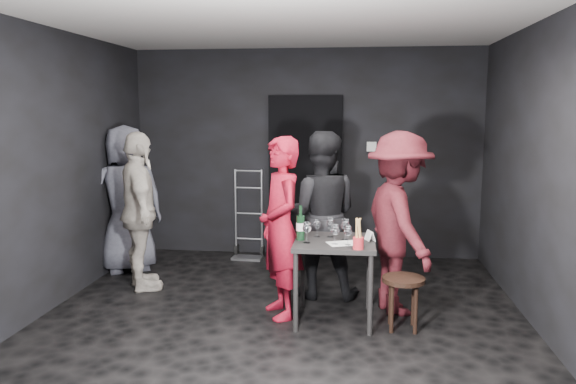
# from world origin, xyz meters

# --- Properties ---
(floor) EXTENTS (4.50, 5.00, 0.02)m
(floor) POSITION_xyz_m (0.00, 0.00, 0.00)
(floor) COLOR black
(floor) RESTS_ON ground
(ceiling) EXTENTS (4.50, 5.00, 0.02)m
(ceiling) POSITION_xyz_m (0.00, 0.00, 2.70)
(ceiling) COLOR silver
(ceiling) RESTS_ON ground
(wall_back) EXTENTS (4.50, 0.04, 2.70)m
(wall_back) POSITION_xyz_m (0.00, 2.50, 1.35)
(wall_back) COLOR black
(wall_back) RESTS_ON ground
(wall_front) EXTENTS (4.50, 0.04, 2.70)m
(wall_front) POSITION_xyz_m (0.00, -2.50, 1.35)
(wall_front) COLOR black
(wall_front) RESTS_ON ground
(wall_left) EXTENTS (0.04, 5.00, 2.70)m
(wall_left) POSITION_xyz_m (-2.25, 0.00, 1.35)
(wall_left) COLOR black
(wall_left) RESTS_ON ground
(wall_right) EXTENTS (0.04, 5.00, 2.70)m
(wall_right) POSITION_xyz_m (2.25, 0.00, 1.35)
(wall_right) COLOR black
(wall_right) RESTS_ON ground
(doorway) EXTENTS (0.95, 0.10, 2.10)m
(doorway) POSITION_xyz_m (0.00, 2.44, 1.05)
(doorway) COLOR black
(doorway) RESTS_ON ground
(wallbox_upper) EXTENTS (0.12, 0.06, 0.12)m
(wallbox_upper) POSITION_xyz_m (0.85, 2.45, 1.45)
(wallbox_upper) COLOR #B7B7B2
(wallbox_upper) RESTS_ON wall_back
(wallbox_lower) EXTENTS (0.10, 0.06, 0.14)m
(wallbox_lower) POSITION_xyz_m (1.05, 2.45, 1.40)
(wallbox_lower) COLOR #B7B7B2
(wallbox_lower) RESTS_ON wall_back
(hand_truck) EXTENTS (0.39, 0.33, 1.16)m
(hand_truck) POSITION_xyz_m (-0.72, 2.23, 0.21)
(hand_truck) COLOR #B2B2B7
(hand_truck) RESTS_ON floor
(tasting_table) EXTENTS (0.72, 0.72, 0.75)m
(tasting_table) POSITION_xyz_m (0.48, 0.15, 0.65)
(tasting_table) COLOR black
(tasting_table) RESTS_ON floor
(stool) EXTENTS (0.37, 0.37, 0.47)m
(stool) POSITION_xyz_m (1.09, 0.01, 0.38)
(stool) COLOR black
(stool) RESTS_ON floor
(server_red) EXTENTS (0.70, 0.82, 1.89)m
(server_red) POSITION_xyz_m (-0.03, 0.22, 0.94)
(server_red) COLOR maroon
(server_red) RESTS_ON floor
(woman_black) EXTENTS (0.95, 0.53, 1.94)m
(woman_black) POSITION_xyz_m (0.30, 0.83, 0.97)
(woman_black) COLOR black
(woman_black) RESTS_ON floor
(man_maroon) EXTENTS (0.98, 1.41, 1.98)m
(man_maroon) POSITION_xyz_m (1.07, 0.45, 0.99)
(man_maroon) COLOR #4C141B
(man_maroon) RESTS_ON floor
(bystander_cream) EXTENTS (1.02, 1.24, 1.92)m
(bystander_cream) POSITION_xyz_m (-1.62, 0.82, 0.96)
(bystander_cream) COLOR beige
(bystander_cream) RESTS_ON floor
(bystander_grey) EXTENTS (1.13, 0.98, 2.03)m
(bystander_grey) POSITION_xyz_m (-2.03, 1.46, 1.01)
(bystander_grey) COLOR slate
(bystander_grey) RESTS_ON floor
(tasting_mat) EXTENTS (0.32, 0.27, 0.00)m
(tasting_mat) POSITION_xyz_m (0.56, 0.04, 0.75)
(tasting_mat) COLOR white
(tasting_mat) RESTS_ON tasting_table
(wine_glass_a) EXTENTS (0.08, 0.08, 0.21)m
(wine_glass_a) POSITION_xyz_m (0.24, 0.03, 0.85)
(wine_glass_a) COLOR white
(wine_glass_a) RESTS_ON tasting_table
(wine_glass_b) EXTENTS (0.08, 0.08, 0.18)m
(wine_glass_b) POSITION_xyz_m (0.31, 0.27, 0.84)
(wine_glass_b) COLOR white
(wine_glass_b) RESTS_ON tasting_table
(wine_glass_c) EXTENTS (0.08, 0.08, 0.20)m
(wine_glass_c) POSITION_xyz_m (0.43, 0.28, 0.85)
(wine_glass_c) COLOR white
(wine_glass_c) RESTS_ON tasting_table
(wine_glass_d) EXTENTS (0.09, 0.09, 0.20)m
(wine_glass_d) POSITION_xyz_m (0.49, 0.00, 0.85)
(wine_glass_d) COLOR white
(wine_glass_d) RESTS_ON tasting_table
(wine_glass_e) EXTENTS (0.09, 0.09, 0.19)m
(wine_glass_e) POSITION_xyz_m (0.60, -0.01, 0.84)
(wine_glass_e) COLOR white
(wine_glass_e) RESTS_ON tasting_table
(wine_glass_f) EXTENTS (0.09, 0.09, 0.21)m
(wine_glass_f) POSITION_xyz_m (0.57, 0.18, 0.86)
(wine_glass_f) COLOR white
(wine_glass_f) RESTS_ON tasting_table
(wine_bottle) EXTENTS (0.08, 0.08, 0.32)m
(wine_bottle) POSITION_xyz_m (0.17, 0.14, 0.87)
(wine_bottle) COLOR black
(wine_bottle) RESTS_ON tasting_table
(breadstick_cup) EXTENTS (0.09, 0.09, 0.28)m
(breadstick_cup) POSITION_xyz_m (0.69, -0.14, 0.88)
(breadstick_cup) COLOR red
(breadstick_cup) RESTS_ON tasting_table
(reserved_card) EXTENTS (0.11, 0.14, 0.09)m
(reserved_card) POSITION_xyz_m (0.78, 0.18, 0.80)
(reserved_card) COLOR white
(reserved_card) RESTS_ON tasting_table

